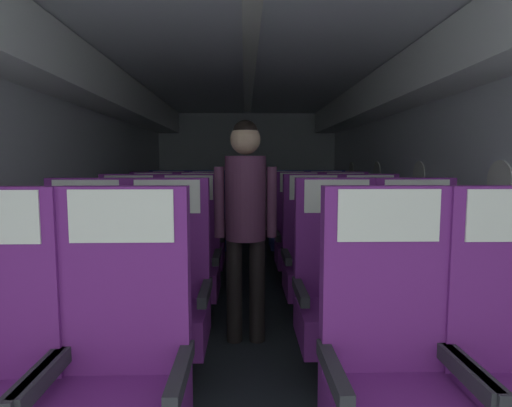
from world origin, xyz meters
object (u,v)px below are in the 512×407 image
(seat_d_left_window, at_px, (153,239))
(seat_c_right_window, at_px, (314,259))
(seat_b_right_aisle, at_px, (419,294))
(seat_d_left_aisle, at_px, (200,239))
(flight_attendant, at_px, (246,208))
(seat_a_left_aisle, at_px, (120,375))
(seat_b_left_aisle, at_px, (167,295))
(seat_b_right_window, at_px, (338,294))
(seat_e_right_window, at_px, (289,225))
(seat_b_left_window, at_px, (85,296))
(seat_c_right_aisle, at_px, (371,258))
(seat_c_left_window, at_px, (128,260))
(seat_c_left_aisle, at_px, (189,260))
(seat_e_left_aisle, at_px, (208,226))
(seat_d_right_aisle, at_px, (346,238))
(seat_e_left_window, at_px, (168,226))
(seat_d_right_window, at_px, (299,238))
(seat_e_right_aisle, at_px, (327,225))
(seat_a_right_window, at_px, (392,372))

(seat_d_left_window, bearing_deg, seat_c_right_window, -31.36)
(seat_b_right_aisle, bearing_deg, seat_c_right_window, 117.45)
(seat_b_right_aisle, height_order, seat_d_left_aisle, same)
(flight_attendant, bearing_deg, seat_a_left_aisle, -122.47)
(seat_c_right_window, bearing_deg, seat_b_left_aisle, -139.02)
(seat_b_right_window, xyz_separation_m, seat_e_right_window, (0.00, 2.71, 0.00))
(seat_b_left_window, bearing_deg, seat_b_right_aisle, -0.49)
(seat_c_right_window, bearing_deg, seat_c_right_aisle, 3.20)
(seat_c_right_window, bearing_deg, seat_b_right_aisle, -62.55)
(seat_b_right_aisle, height_order, seat_c_left_window, same)
(seat_c_left_aisle, bearing_deg, seat_e_left_aisle, 90.20)
(seat_d_left_aisle, bearing_deg, seat_c_left_window, -117.21)
(seat_d_left_window, bearing_deg, seat_c_left_aisle, -61.68)
(seat_d_right_aisle, height_order, seat_e_left_window, same)
(seat_d_left_aisle, distance_m, seat_d_right_window, 1.02)
(seat_a_left_aisle, distance_m, seat_e_left_window, 3.65)
(seat_a_left_aisle, relative_size, seat_b_left_window, 1.00)
(seat_b_right_aisle, distance_m, seat_e_right_aisle, 2.74)
(seat_b_left_window, relative_size, flight_attendant, 0.76)
(seat_b_right_aisle, height_order, seat_c_right_window, same)
(seat_c_right_aisle, bearing_deg, seat_b_left_aisle, -148.61)
(seat_c_left_aisle, bearing_deg, seat_c_right_aisle, 0.73)
(seat_c_right_aisle, bearing_deg, seat_d_right_window, 117.94)
(seat_a_right_window, relative_size, seat_c_right_aisle, 1.00)
(seat_a_left_aisle, relative_size, seat_d_left_aisle, 1.00)
(seat_b_right_window, distance_m, seat_c_left_aisle, 1.35)
(seat_b_left_aisle, xyz_separation_m, seat_c_left_window, (-0.48, 0.89, 0.00))
(seat_a_right_window, xyz_separation_m, seat_c_right_aisle, (0.49, 1.82, 0.00))
(seat_c_right_aisle, bearing_deg, flight_attendant, -155.47)
(seat_a_right_window, relative_size, seat_c_left_window, 1.00)
(seat_c_right_window, bearing_deg, seat_a_left_aisle, -119.68)
(seat_b_right_aisle, distance_m, seat_c_right_window, 1.02)
(seat_b_right_aisle, relative_size, seat_c_right_aisle, 1.00)
(seat_a_left_aisle, bearing_deg, seat_c_left_window, 104.90)
(seat_a_left_aisle, distance_m, seat_a_right_window, 1.01)
(seat_d_right_aisle, relative_size, flight_attendant, 0.76)
(seat_a_right_window, distance_m, seat_d_right_aisle, 2.75)
(seat_a_left_aisle, height_order, seat_e_left_window, same)
(seat_d_left_aisle, bearing_deg, seat_b_left_window, -104.69)
(seat_a_right_window, bearing_deg, seat_b_left_aisle, 137.87)
(seat_b_left_aisle, bearing_deg, seat_d_left_window, 105.01)
(seat_d_left_window, bearing_deg, seat_d_left_aisle, 1.23)
(seat_d_left_aisle, bearing_deg, seat_b_right_window, -60.84)
(seat_b_right_aisle, distance_m, seat_d_right_aisle, 1.82)
(seat_e_left_window, relative_size, seat_e_right_aisle, 1.00)
(seat_b_left_aisle, height_order, seat_e_left_window, same)
(seat_b_right_aisle, xyz_separation_m, seat_e_left_aisle, (-1.49, 2.72, 0.00))
(seat_d_left_aisle, bearing_deg, flight_attendant, -71.22)
(seat_b_right_aisle, bearing_deg, seat_d_right_window, 104.40)
(seat_c_left_aisle, xyz_separation_m, seat_e_left_aisle, (-0.01, 1.81, 0.00))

